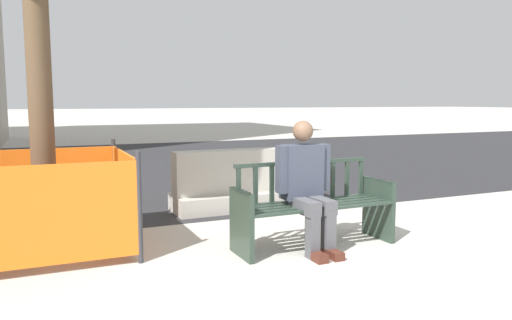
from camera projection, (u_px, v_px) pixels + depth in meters
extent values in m
plane|color=#B7B2A8|center=(414.00, 281.00, 4.21)|extent=(200.00, 200.00, 0.00)
cube|color=#28282B|center=(167.00, 163.00, 12.12)|extent=(120.00, 12.00, 0.01)
cube|color=#28382D|center=(241.00, 224.00, 4.83)|extent=(0.06, 0.51, 0.66)
cube|color=#28382D|center=(378.00, 209.00, 5.50)|extent=(0.06, 0.51, 0.66)
cube|color=#28382D|center=(314.00, 226.00, 5.18)|extent=(0.04, 0.32, 0.45)
cube|color=#28382D|center=(327.00, 209.00, 4.94)|extent=(1.60, 0.09, 0.02)
cube|color=#28382D|center=(320.00, 207.00, 5.05)|extent=(1.60, 0.09, 0.02)
cube|color=#28382D|center=(315.00, 205.00, 5.15)|extent=(1.60, 0.09, 0.02)
cube|color=#28382D|center=(309.00, 203.00, 5.26)|extent=(1.60, 0.09, 0.02)
cube|color=#28382D|center=(303.00, 201.00, 5.36)|extent=(1.60, 0.09, 0.02)
cube|color=#28382D|center=(303.00, 162.00, 5.32)|extent=(1.60, 0.05, 0.04)
cube|color=#28382D|center=(239.00, 187.00, 5.04)|extent=(0.04, 0.03, 0.38)
cube|color=#28382D|center=(255.00, 186.00, 5.11)|extent=(0.04, 0.03, 0.38)
cube|color=#28382D|center=(272.00, 184.00, 5.19)|extent=(0.04, 0.03, 0.38)
cube|color=#28382D|center=(288.00, 183.00, 5.27)|extent=(0.04, 0.03, 0.38)
cube|color=#28382D|center=(303.00, 182.00, 5.35)|extent=(0.04, 0.03, 0.38)
cube|color=#28382D|center=(318.00, 181.00, 5.42)|extent=(0.04, 0.03, 0.38)
cube|color=#28382D|center=(333.00, 180.00, 5.50)|extent=(0.04, 0.03, 0.38)
cube|color=#28382D|center=(347.00, 179.00, 5.58)|extent=(0.04, 0.03, 0.38)
cube|color=#28382D|center=(361.00, 177.00, 5.65)|extent=(0.04, 0.03, 0.38)
cube|color=#28382D|center=(242.00, 192.00, 4.77)|extent=(0.05, 0.46, 0.03)
cube|color=#28382D|center=(380.00, 181.00, 5.45)|extent=(0.05, 0.46, 0.03)
cube|color=#383D4C|center=(301.00, 172.00, 5.13)|extent=(0.40, 0.24, 0.56)
sphere|color=brown|center=(303.00, 131.00, 5.06)|extent=(0.21, 0.21, 0.21)
cube|color=#4C4C51|center=(304.00, 206.00, 4.93)|extent=(0.14, 0.44, 0.14)
cube|color=#4C4C51|center=(320.00, 204.00, 5.00)|extent=(0.14, 0.44, 0.14)
cube|color=#4C4C51|center=(313.00, 235.00, 4.80)|extent=(0.11, 0.11, 0.45)
cube|color=#4C4C51|center=(329.00, 233.00, 4.88)|extent=(0.11, 0.11, 0.45)
cube|color=#4C2319|center=(317.00, 256.00, 4.75)|extent=(0.11, 0.26, 0.08)
cube|color=#4C2319|center=(333.00, 254.00, 4.83)|extent=(0.11, 0.26, 0.08)
cube|color=#383D4C|center=(282.00, 169.00, 4.99)|extent=(0.09, 0.12, 0.48)
cube|color=#383D4C|center=(323.00, 167.00, 5.20)|extent=(0.09, 0.12, 0.48)
cube|color=#ADA89E|center=(243.00, 200.00, 7.08)|extent=(2.01, 0.70, 0.24)
cube|color=#ADA89E|center=(243.00, 170.00, 7.03)|extent=(2.00, 0.32, 0.60)
cylinder|color=brown|center=(40.00, 93.00, 4.90)|extent=(0.23, 0.23, 3.17)
cylinder|color=#2D2D33|center=(139.00, 208.00, 4.62)|extent=(0.05, 0.05, 1.06)
cylinder|color=#2D2D33|center=(115.00, 182.00, 6.06)|extent=(0.05, 0.05, 1.06)
cube|color=orange|center=(47.00, 216.00, 4.31)|extent=(1.58, 0.03, 0.89)
cube|color=orange|center=(44.00, 187.00, 5.74)|extent=(1.58, 0.03, 0.89)
cube|color=orange|center=(125.00, 193.00, 5.34)|extent=(0.03, 1.58, 0.89)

